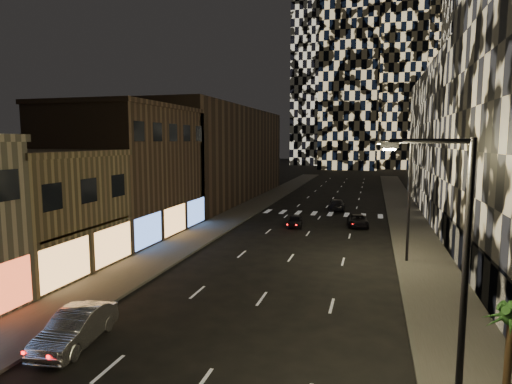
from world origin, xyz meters
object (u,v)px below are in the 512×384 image
Objects in this scene: car_silver_parked at (76,328)px; car_dark_midlane at (295,221)px; palm_tree at (511,323)px; streetlight_near at (456,271)px; car_dark_oncoming at (337,205)px; car_dark_rightlane at (358,221)px; streetlight_far at (406,191)px.

car_dark_midlane is (4.74, 28.61, -0.17)m from car_silver_parked.
car_silver_parked is 1.28× the size of palm_tree.
car_dark_oncoming is (-6.81, 43.32, -4.63)m from streetlight_near.
car_dark_rightlane is at bearing 9.06° from car_dark_midlane.
streetlight_far is at bearing -79.51° from car_dark_rightlane.
streetlight_far is at bearing 103.50° from car_dark_oncoming.
car_dark_rightlane is (6.42, 1.89, -0.00)m from car_dark_midlane.
car_silver_parked is 29.00m from car_dark_midlane.
streetlight_near is 3.47m from palm_tree.
streetlight_far is 2.03× the size of car_dark_rightlane.
car_dark_oncoming is 10.87m from car_dark_rightlane.
streetlight_near is 2.48× the size of car_dark_midlane.
streetlight_near reaches higher than car_silver_parked.
car_dark_oncoming is (3.37, 12.32, 0.10)m from car_dark_midlane.
car_dark_rightlane is 31.69m from palm_tree.
car_dark_midlane is (-10.18, 11.00, -4.74)m from streetlight_far.
car_dark_midlane is at bearing 108.18° from streetlight_near.
car_silver_parked reaches higher than car_dark_oncoming.
car_dark_midlane is (-10.18, 31.00, -4.74)m from streetlight_near.
streetlight_near reaches higher than car_dark_rightlane.
palm_tree is (2.04, 1.85, -2.12)m from streetlight_near.
palm_tree is (2.04, -18.15, -2.12)m from streetlight_far.
palm_tree is (16.96, -0.54, 2.44)m from car_silver_parked.
palm_tree is at bearing -85.20° from car_dark_rightlane.
streetlight_near is 1.82× the size of car_dark_oncoming.
streetlight_near is 2.41× the size of palm_tree.
palm_tree reaches higher than car_silver_parked.
car_dark_midlane is at bearing 74.11° from car_silver_parked.
streetlight_far is at bearing -54.58° from car_dark_midlane.
streetlight_far is at bearing 43.24° from car_silver_parked.
streetlight_near is 2.03× the size of car_dark_rightlane.
car_silver_parked is at bearing -115.89° from car_dark_rightlane.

